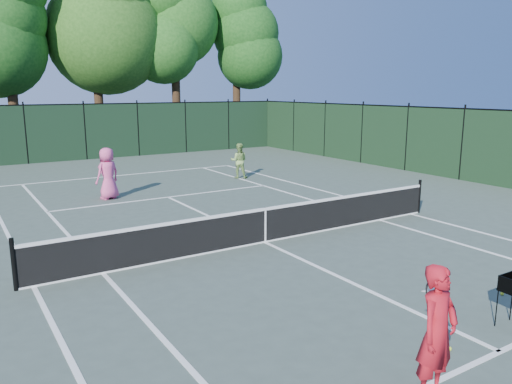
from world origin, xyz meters
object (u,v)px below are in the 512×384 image
coach (437,333)px  player_green (239,161)px  loose_ball_midcourt (502,294)px  player_pink (108,173)px  loose_ball_near_cart (449,349)px

coach → player_green: (5.96, 15.04, -0.12)m
loose_ball_midcourt → player_green: bearing=80.8°
player_pink → loose_ball_midcourt: bearing=85.2°
loose_ball_near_cart → loose_ball_midcourt: (2.60, 0.78, 0.00)m
player_pink → loose_ball_midcourt: (3.86, -12.46, -0.88)m
player_pink → player_green: player_pink is taller
player_green → loose_ball_near_cart: player_green is taller
player_pink → loose_ball_near_cart: bearing=73.4°
player_pink → player_green: size_ratio=1.20×
player_green → player_pink: bearing=44.8°
coach → loose_ball_midcourt: coach is taller
coach → player_green: bearing=60.7°
coach → loose_ball_midcourt: size_ratio=25.93×
loose_ball_near_cart → loose_ball_midcourt: bearing=16.7°
loose_ball_midcourt → coach: bearing=-159.6°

